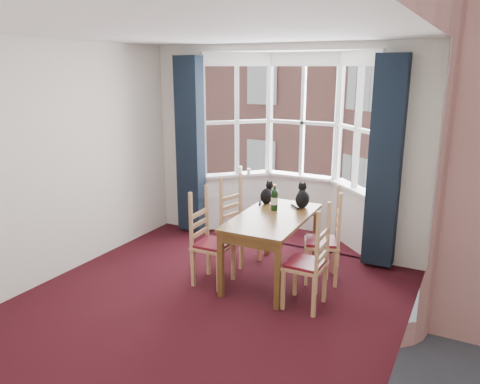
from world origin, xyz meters
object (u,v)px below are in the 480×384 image
Objects in this scene: chair_left_near at (206,244)px; cat_right at (302,198)px; dining_table at (272,224)px; candle_tall at (240,170)px; chair_left_far at (236,226)px; cat_left at (267,195)px; candle_short at (249,171)px; wine_bottle at (274,199)px; chair_right_near at (313,267)px; chair_right_far at (329,243)px.

chair_left_near is 2.83× the size of cat_right.
dining_table is 1.94m from candle_tall.
chair_left_far is (-0.66, 0.31, -0.23)m from dining_table.
cat_left is 1.34m from candle_short.
wine_bottle is at bearing -48.38° from candle_tall.
dining_table is 0.76m from chair_left_far.
chair_right_near is 2.83× the size of cat_right.
candle_short is (0.13, 0.03, -0.01)m from candle_tall.
dining_table is at bearing -25.53° from chair_left_far.
chair_right_near is 1.38m from cat_left.
cat_left is at bearing -53.33° from candle_short.
wine_bottle is at bearing 47.91° from chair_left_near.
chair_right_far is 2.25m from candle_tall.
cat_left reaches higher than candle_short.
chair_right_near is at bearing -43.62° from cat_left.
chair_right_far is 2.83× the size of cat_right.
chair_left_far is (-0.00, 0.75, 0.00)m from chair_left_near.
wine_bottle is at bearing -49.15° from cat_left.
cat_right reaches higher than chair_right_near.
wine_bottle is at bearing 108.70° from dining_table.
cat_right reaches higher than chair_left_far.
chair_right_far is (0.62, 0.27, -0.23)m from dining_table.
cat_left is at bearing 168.78° from chair_right_far.
cat_right reaches higher than chair_right_far.
cat_left is at bearing 130.85° from wine_bottle.
candle_short is (-1.27, 1.04, -0.00)m from cat_right.
dining_table is 0.33m from wine_bottle.
candle_tall reaches higher than dining_table.
cat_right reaches higher than dining_table.
chair_right_near is 2.82× the size of wine_bottle.
chair_right_far is at bearing 23.68° from dining_table.
chair_left_near is at bearing -113.00° from cat_left.
cat_left is 0.91× the size of wine_bottle.
wine_bottle reaches higher than candle_tall.
chair_left_near is at bearing -73.83° from candle_tall.
cat_right reaches higher than chair_left_near.
wine_bottle is (-0.74, 0.67, 0.47)m from chair_right_near.
chair_right_far is at bearing -26.45° from cat_right.
candle_tall is (-0.56, 1.93, 0.46)m from chair_left_near.
chair_left_near is 7.49× the size of candle_tall.
candle_short is (-0.80, 1.08, 0.01)m from cat_left.
cat_left is 3.03× the size of candle_short.
chair_left_far is at bearing -168.38° from cat_right.
chair_left_far is 1.54m from chair_right_near.
cat_left is at bearing -175.39° from cat_right.
dining_table is at bearing -50.95° from candle_tall.
cat_right is 1.00× the size of wine_bottle.
candle_short reaches higher than dining_table.
chair_right_near is (0.67, -0.46, -0.23)m from dining_table.
chair_right_near is at bearing -41.86° from wine_bottle.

